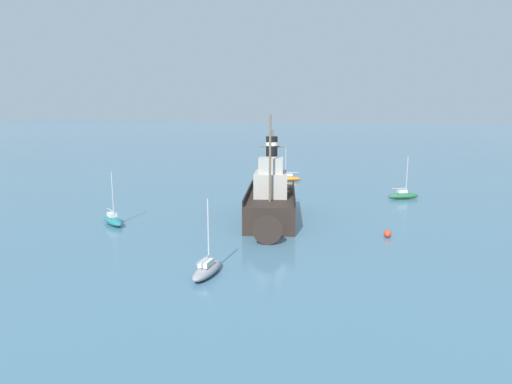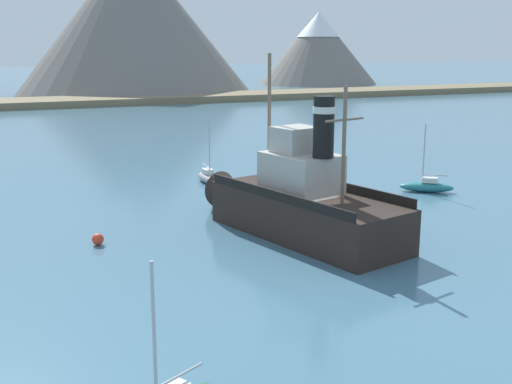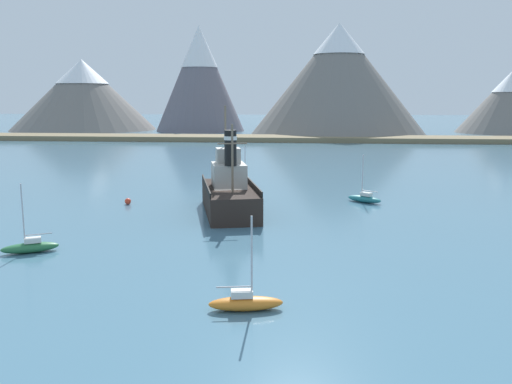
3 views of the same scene
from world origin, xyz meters
The scene contains 9 objects.
ground_plane centered at (0.00, 0.00, 0.00)m, with size 600.00×600.00×0.00m, color #477289.
mountain_ridge centered at (-10.13, 120.46, 14.26)m, with size 176.31×68.35×33.30m.
shoreline_strip centered at (0.00, 87.67, 0.60)m, with size 240.00×12.00×1.20m, color #7A6B4C.
old_tugboat centered at (-0.21, 1.88, 1.83)m, with size 7.17×14.79×9.90m.
sailboat_green centered at (-12.06, -13.07, 0.43)m, with size 3.87×2.75×4.90m.
sailboat_grey centered at (-0.30, 16.84, 0.43)m, with size 1.12×3.81×4.90m.
sailboat_teal centered at (13.08, 7.63, 0.43)m, with size 3.71×3.14×4.90m.
sailboat_orange centered at (4.03, -22.01, 0.43)m, with size 3.93×1.73×4.90m.
mooring_buoy centered at (-10.87, 4.37, 0.31)m, with size 0.63×0.63×0.63m, color red.
Camera 3 is at (6.93, -47.94, 10.66)m, focal length 38.00 mm.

